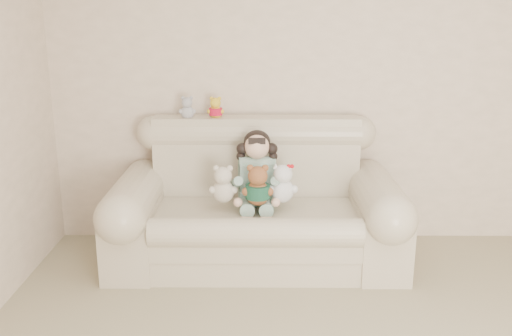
{
  "coord_description": "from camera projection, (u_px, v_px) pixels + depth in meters",
  "views": [
    {
      "loc": [
        -0.63,
        -1.87,
        1.8
      ],
      "look_at": [
        -0.65,
        1.9,
        0.75
      ],
      "focal_mm": 39.6,
      "sensor_mm": 36.0,
      "label": 1
    }
  ],
  "objects": [
    {
      "name": "white_cat",
      "position": [
        283.0,
        179.0,
        3.94
      ],
      "size": [
        0.26,
        0.23,
        0.33
      ],
      "primitive_type": null,
      "rotation": [
        0.0,
        0.0,
        0.37
      ],
      "color": "silver",
      "rests_on": "sofa"
    },
    {
      "name": "seated_child",
      "position": [
        257.0,
        168.0,
        4.09
      ],
      "size": [
        0.39,
        0.45,
        0.56
      ],
      "primitive_type": null,
      "rotation": [
        0.0,
        0.0,
        0.14
      ],
      "color": "#286F59",
      "rests_on": "sofa"
    },
    {
      "name": "yellow_mini_bear",
      "position": [
        216.0,
        106.0,
        4.25
      ],
      "size": [
        0.16,
        0.14,
        0.2
      ],
      "primitive_type": null,
      "rotation": [
        0.0,
        0.0,
        -0.39
      ],
      "color": "gold",
      "rests_on": "sofa"
    },
    {
      "name": "sofa",
      "position": [
        256.0,
        196.0,
        4.07
      ],
      "size": [
        2.1,
        0.95,
        1.03
      ],
      "primitive_type": null,
      "color": "beige",
      "rests_on": "floor"
    },
    {
      "name": "cream_teddy",
      "position": [
        223.0,
        180.0,
        3.94
      ],
      "size": [
        0.24,
        0.2,
        0.32
      ],
      "primitive_type": null,
      "rotation": [
        0.0,
        0.0,
        -0.27
      ],
      "color": "beige",
      "rests_on": "sofa"
    },
    {
      "name": "brown_teddy",
      "position": [
        258.0,
        181.0,
        3.88
      ],
      "size": [
        0.23,
        0.18,
        0.34
      ],
      "primitive_type": null,
      "rotation": [
        0.0,
        0.0,
        -0.07
      ],
      "color": "brown",
      "rests_on": "sofa"
    },
    {
      "name": "wall_back",
      "position": [
        341.0,
        78.0,
        4.34
      ],
      "size": [
        4.5,
        0.0,
        4.5
      ],
      "primitive_type": "plane",
      "rotation": [
        1.57,
        0.0,
        0.0
      ],
      "color": "beige",
      "rests_on": "ground"
    },
    {
      "name": "grey_mini_plush",
      "position": [
        187.0,
        106.0,
        4.24
      ],
      "size": [
        0.13,
        0.1,
        0.21
      ],
      "primitive_type": null,
      "rotation": [
        0.0,
        0.0,
        0.01
      ],
      "color": "#B4B5BB",
      "rests_on": "sofa"
    }
  ]
}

